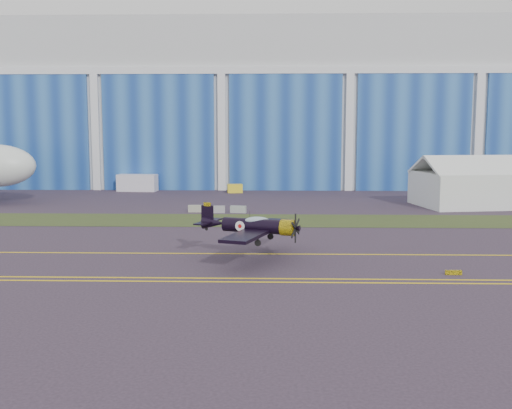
{
  "coord_description": "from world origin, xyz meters",
  "views": [
    {
      "loc": [
        8.87,
        -54.79,
        10.42
      ],
      "look_at": [
        7.27,
        1.79,
        3.38
      ],
      "focal_mm": 42.0,
      "sensor_mm": 36.0,
      "label": 1
    }
  ],
  "objects_px": {
    "shipping_container": "(137,183)",
    "tug": "(235,188)",
    "tent": "(475,181)",
    "warbird": "(253,226)"
  },
  "relations": [
    {
      "from": "shipping_container",
      "to": "tug",
      "type": "bearing_deg",
      "value": -2.74
    },
    {
      "from": "warbird",
      "to": "tent",
      "type": "height_order",
      "value": "tent"
    },
    {
      "from": "shipping_container",
      "to": "tent",
      "type": "bearing_deg",
      "value": -15.87
    },
    {
      "from": "shipping_container",
      "to": "tug",
      "type": "xyz_separation_m",
      "value": [
        16.96,
        -2.16,
        -0.73
      ]
    },
    {
      "from": "tent",
      "to": "tug",
      "type": "relative_size",
      "value": 6.84
    },
    {
      "from": "warbird",
      "to": "tug",
      "type": "relative_size",
      "value": 5.64
    },
    {
      "from": "warbird",
      "to": "tug",
      "type": "height_order",
      "value": "warbird"
    },
    {
      "from": "tug",
      "to": "tent",
      "type": "bearing_deg",
      "value": -35.69
    },
    {
      "from": "warbird",
      "to": "tug",
      "type": "xyz_separation_m",
      "value": [
        -4.76,
        52.22,
        -2.07
      ]
    },
    {
      "from": "warbird",
      "to": "tug",
      "type": "distance_m",
      "value": 52.47
    }
  ]
}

